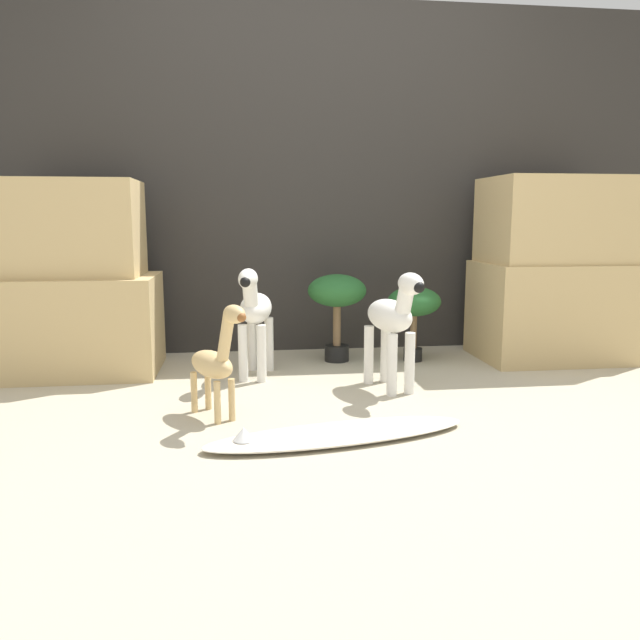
# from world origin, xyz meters

# --- Properties ---
(ground_plane) EXTENTS (14.00, 14.00, 0.00)m
(ground_plane) POSITION_xyz_m (0.00, 0.00, 0.00)
(ground_plane) COLOR #B2A88E
(wall_back) EXTENTS (6.40, 0.08, 2.20)m
(wall_back) POSITION_xyz_m (0.00, 1.55, 1.10)
(wall_back) COLOR #2D2B28
(wall_back) RESTS_ON ground_plane
(rock_pillar_left) EXTENTS (0.86, 0.61, 1.07)m
(rock_pillar_left) POSITION_xyz_m (-1.39, 1.06, 0.48)
(rock_pillar_left) COLOR tan
(rock_pillar_left) RESTS_ON ground_plane
(rock_pillar_right) EXTENTS (0.86, 0.61, 1.10)m
(rock_pillar_right) POSITION_xyz_m (1.39, 1.06, 0.53)
(rock_pillar_right) COLOR tan
(rock_pillar_right) RESTS_ON ground_plane
(zebra_right) EXTENTS (0.25, 0.49, 0.61)m
(zebra_right) POSITION_xyz_m (0.26, 0.47, 0.36)
(zebra_right) COLOR white
(zebra_right) RESTS_ON ground_plane
(zebra_left) EXTENTS (0.23, 0.49, 0.61)m
(zebra_left) POSITION_xyz_m (-0.42, 0.82, 0.36)
(zebra_left) COLOR white
(zebra_left) RESTS_ON ground_plane
(giraffe_figurine) EXTENTS (0.29, 0.40, 0.52)m
(giraffe_figurine) POSITION_xyz_m (-0.60, 0.12, 0.26)
(giraffe_figurine) COLOR tan
(giraffe_figurine) RESTS_ON ground_plane
(potted_palm_front) EXTENTS (0.32, 0.32, 0.45)m
(potted_palm_front) POSITION_xyz_m (0.54, 1.09, 0.35)
(potted_palm_front) COLOR black
(potted_palm_front) RESTS_ON ground_plane
(potted_palm_back) EXTENTS (0.35, 0.35, 0.53)m
(potted_palm_back) POSITION_xyz_m (0.08, 1.15, 0.40)
(potted_palm_back) COLOR black
(potted_palm_back) RESTS_ON ground_plane
(surfboard) EXTENTS (1.11, 0.47, 0.09)m
(surfboard) POSITION_xyz_m (-0.13, -0.20, 0.02)
(surfboard) COLOR silver
(surfboard) RESTS_ON ground_plane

